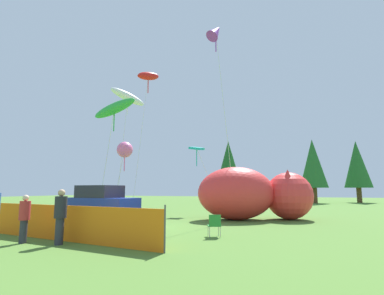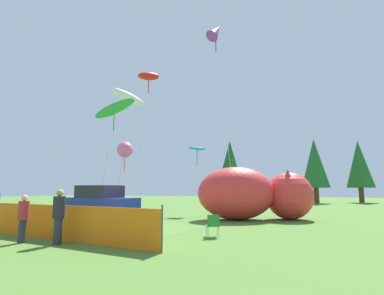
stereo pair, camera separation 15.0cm
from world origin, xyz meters
name	(u,v)px [view 2 (the right image)]	position (x,y,z in m)	size (l,w,h in m)	color
ground_plane	(130,227)	(0.00, 0.00, 0.00)	(120.00, 120.00, 0.00)	#4C752D
parked_car	(101,205)	(-2.30, 0.79, 0.96)	(4.00, 2.24, 1.96)	navy
folding_chair	(213,224)	(4.50, -1.53, 0.48)	(0.62, 0.62, 0.82)	#267F33
inflatable_cat	(252,195)	(4.83, 5.33, 1.41)	(6.92, 4.96, 3.05)	red
safety_fence	(57,222)	(-0.45, -4.06, 0.60)	(8.89, 1.30, 1.32)	orange
spectator_in_blue_shirt	(59,214)	(0.26, -4.72, 0.96)	(0.38, 0.38, 1.75)	#2D2D38
spectator_in_black_shirt	(23,216)	(-1.06, -4.91, 0.86)	(0.34, 0.34, 1.57)	#2D2D38
kite_red_lizard	(149,77)	(-2.70, 6.23, 10.00)	(1.43, 3.46, 10.55)	silver
kite_white_ghost	(128,97)	(-3.90, 5.44, 8.33)	(1.97, 2.68, 9.00)	silver
kite_purple_delta	(216,32)	(3.11, 4.02, 11.22)	(1.55, 1.53, 11.93)	silver
kite_teal_diamond	(197,149)	(0.52, 7.89, 4.63)	(2.60, 0.96, 4.91)	silver
kite_pink_octopus	(125,150)	(-2.36, 2.91, 4.12)	(1.14, 0.96, 4.61)	silver
kite_green_fish	(114,109)	(-2.02, 1.22, 6.21)	(3.61, 2.16, 6.93)	silver
horizon_tree_east	(234,172)	(-1.47, 28.24, 4.18)	(2.85, 2.85, 6.80)	brown
horizon_tree_west	(315,163)	(8.98, 28.97, 5.04)	(3.44, 3.44, 8.21)	brown
horizon_tree_mid	(359,164)	(14.57, 32.78, 5.07)	(3.46, 3.46, 8.26)	brown
horizon_tree_northeast	(230,164)	(-2.80, 31.80, 5.58)	(3.81, 3.81, 9.09)	brown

